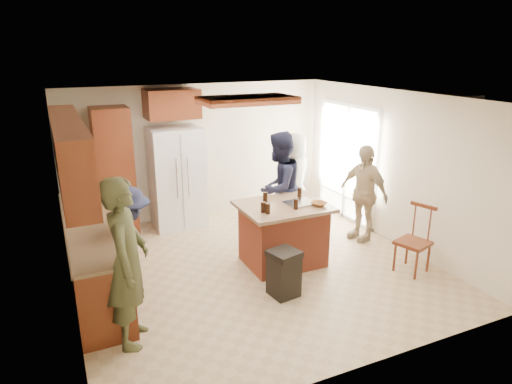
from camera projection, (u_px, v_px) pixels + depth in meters
name	position (u px, v px, depth m)	size (l,w,h in m)	color
room_shell	(409.00, 158.00, 9.71)	(8.00, 5.20, 5.00)	tan
person_front_left	(127.00, 263.00, 4.83)	(0.69, 0.51, 1.90)	#3E4125
person_behind_left	(279.00, 188.00, 7.44)	(0.90, 0.56, 1.86)	#181B31
person_behind_right	(295.00, 177.00, 8.50)	(0.80, 0.52, 1.64)	#9A9A92
person_side_right	(363.00, 193.00, 7.58)	(0.96, 0.49, 1.63)	tan
person_counter	(132.00, 244.00, 5.78)	(0.97, 0.45, 1.50)	#1C1F38
left_cabinetry	(86.00, 221.00, 5.98)	(0.64, 3.00, 2.30)	maroon
back_wall_units	(129.00, 155.00, 7.77)	(1.80, 0.60, 2.45)	maroon
refrigerator	(177.00, 178.00, 8.16)	(0.90, 0.76, 1.80)	white
kitchen_island	(283.00, 233.00, 6.81)	(1.28, 1.03, 0.93)	#AB442C
island_items	(297.00, 203.00, 6.63)	(1.03, 0.65, 0.15)	silver
trash_bin	(284.00, 273.00, 5.95)	(0.44, 0.44, 0.63)	black
spindle_chair	(414.00, 242.00, 6.55)	(0.53, 0.53, 0.99)	maroon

